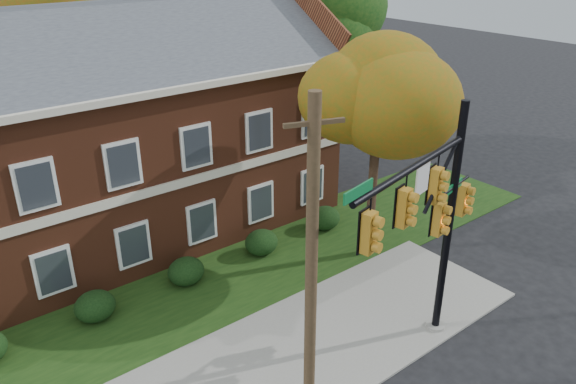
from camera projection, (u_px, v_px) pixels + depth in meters
ground at (348, 355)px, 17.63m from camera, size 120.00×120.00×0.00m
sidewalk at (327, 338)px, 18.33m from camera, size 14.00×5.00×0.08m
grass_strip at (241, 272)px, 21.89m from camera, size 30.00×6.00×0.04m
apartment_building at (114, 124)px, 22.92m from camera, size 18.80×8.80×9.74m
hedge_left at (95, 306)px, 19.07m from camera, size 1.40×1.26×1.05m
hedge_center at (186, 271)px, 21.05m from camera, size 1.40×1.26×1.05m
hedge_right at (261, 242)px, 23.03m from camera, size 1.40×1.26×1.05m
hedge_far_right at (325, 218)px, 25.01m from camera, size 1.40×1.26×1.05m
tree_near_right at (386, 95)px, 20.55m from camera, size 4.50×4.25×8.58m
tree_right_rear at (312, 19)px, 28.62m from camera, size 6.30×5.95×10.62m
tree_far_rear at (67, 5)px, 27.65m from camera, size 6.84×6.46×11.52m
traffic_signal at (431, 214)px, 15.79m from camera, size 6.91×1.68×7.85m
utility_pole at (311, 272)px, 13.59m from camera, size 1.36×0.56×9.05m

